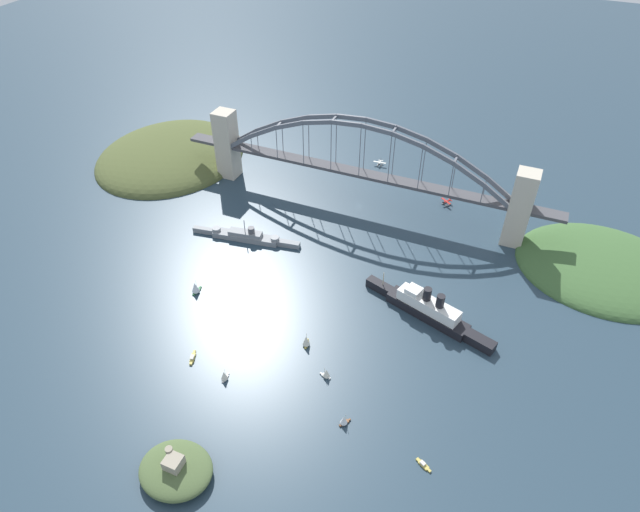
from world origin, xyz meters
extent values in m
plane|color=#283D4C|center=(0.00, 0.00, 0.00)|extent=(1400.00, 1400.00, 0.00)
cube|color=beige|center=(-116.81, 0.00, 28.80)|extent=(15.24, 15.18, 57.59)
cube|color=beige|center=(116.81, 0.00, 28.80)|extent=(15.24, 15.18, 57.59)
cube|color=#47474C|center=(0.00, 0.00, 29.24)|extent=(218.37, 11.37, 2.40)
cube|color=#47474C|center=(-136.43, 0.00, 29.24)|extent=(24.00, 11.37, 2.40)
cube|color=#47474C|center=(136.43, 0.00, 29.24)|extent=(24.00, 11.37, 2.40)
cube|color=slate|center=(-101.70, -5.12, 36.73)|extent=(24.37, 1.80, 17.65)
cube|color=slate|center=(-79.10, -5.12, 50.05)|extent=(24.07, 1.80, 14.50)
cube|color=slate|center=(-56.50, -5.12, 60.04)|extent=(23.71, 1.80, 11.33)
cube|color=slate|center=(-33.90, -5.12, 66.70)|extent=(23.29, 1.80, 8.12)
cube|color=slate|center=(-11.30, -5.12, 70.03)|extent=(22.83, 1.80, 4.86)
cube|color=slate|center=(11.30, -5.12, 70.03)|extent=(22.83, 1.80, 4.86)
cube|color=slate|center=(33.90, -5.12, 66.70)|extent=(23.29, 1.80, 8.12)
cube|color=slate|center=(56.50, -5.12, 60.04)|extent=(23.71, 1.80, 11.33)
cube|color=slate|center=(79.10, -5.12, 50.05)|extent=(24.07, 1.80, 14.50)
cube|color=slate|center=(101.70, -5.12, 36.73)|extent=(24.37, 1.80, 17.65)
cube|color=slate|center=(-101.70, 5.12, 36.73)|extent=(24.37, 1.80, 17.65)
cube|color=slate|center=(-79.10, 5.12, 50.05)|extent=(24.07, 1.80, 14.50)
cube|color=slate|center=(-56.50, 5.12, 60.04)|extent=(23.71, 1.80, 11.33)
cube|color=slate|center=(-33.90, 5.12, 66.70)|extent=(23.29, 1.80, 8.12)
cube|color=slate|center=(-11.30, 5.12, 70.03)|extent=(22.83, 1.80, 4.86)
cube|color=slate|center=(11.30, 5.12, 70.03)|extent=(22.83, 1.80, 4.86)
cube|color=slate|center=(33.90, 5.12, 66.70)|extent=(23.29, 1.80, 8.12)
cube|color=slate|center=(56.50, 5.12, 60.04)|extent=(23.71, 1.80, 11.33)
cube|color=slate|center=(79.10, 5.12, 50.05)|extent=(24.07, 1.80, 14.50)
cube|color=slate|center=(101.70, 5.12, 36.73)|extent=(24.37, 1.80, 17.65)
cube|color=slate|center=(-113.00, 0.00, 29.24)|extent=(1.40, 10.23, 1.40)
cube|color=slate|center=(-67.80, 0.00, 55.88)|extent=(1.40, 10.23, 1.40)
cube|color=slate|center=(-22.60, 0.00, 69.20)|extent=(1.40, 10.23, 1.40)
cube|color=slate|center=(22.60, 0.00, 69.20)|extent=(1.40, 10.23, 1.40)
cube|color=slate|center=(67.80, 0.00, 55.88)|extent=(1.40, 10.23, 1.40)
cube|color=slate|center=(113.00, 0.00, 29.24)|extent=(1.40, 10.23, 1.40)
cylinder|color=slate|center=(-90.40, -5.12, 37.33)|extent=(0.56, 0.56, 13.78)
cylinder|color=slate|center=(-90.40, 5.12, 37.33)|extent=(0.56, 0.56, 13.78)
cylinder|color=slate|center=(-67.80, -5.12, 43.16)|extent=(0.56, 0.56, 25.44)
cylinder|color=slate|center=(-67.80, 5.12, 43.16)|extent=(0.56, 0.56, 25.44)
cylinder|color=slate|center=(-45.20, -5.12, 47.32)|extent=(0.56, 0.56, 33.76)
cylinder|color=slate|center=(-45.20, 5.12, 47.32)|extent=(0.56, 0.56, 33.76)
cylinder|color=slate|center=(-22.60, -5.12, 49.82)|extent=(0.56, 0.56, 38.75)
cylinder|color=slate|center=(-22.60, 5.12, 49.82)|extent=(0.56, 0.56, 38.75)
cylinder|color=slate|center=(0.00, -5.12, 50.65)|extent=(0.56, 0.56, 40.42)
cylinder|color=slate|center=(0.00, 5.12, 50.65)|extent=(0.56, 0.56, 40.42)
cylinder|color=slate|center=(22.60, -5.12, 49.82)|extent=(0.56, 0.56, 38.75)
cylinder|color=slate|center=(22.60, 5.12, 49.82)|extent=(0.56, 0.56, 38.75)
cylinder|color=slate|center=(45.20, -5.12, 47.32)|extent=(0.56, 0.56, 33.76)
cylinder|color=slate|center=(45.20, 5.12, 47.32)|extent=(0.56, 0.56, 33.76)
cylinder|color=slate|center=(67.80, -5.12, 43.16)|extent=(0.56, 0.56, 25.44)
cylinder|color=slate|center=(67.80, 5.12, 43.16)|extent=(0.56, 0.56, 25.44)
cylinder|color=slate|center=(90.40, -5.12, 37.33)|extent=(0.56, 0.56, 13.78)
cylinder|color=slate|center=(90.40, 5.12, 37.33)|extent=(0.56, 0.56, 13.78)
ellipsoid|color=#3D6033|center=(-179.40, 6.83, 0.00)|extent=(116.30, 100.92, 20.40)
ellipsoid|color=#4C562D|center=(181.01, -4.89, 0.00)|extent=(124.84, 139.99, 30.33)
ellipsoid|color=#756B5B|center=(152.93, -43.39, 0.00)|extent=(43.69, 42.00, 16.68)
cube|color=black|center=(-79.91, 97.51, 3.05)|extent=(55.07, 27.29, 6.09)
cube|color=black|center=(-45.49, 86.43, 3.05)|extent=(19.10, 11.41, 6.09)
cube|color=black|center=(-114.33, 108.58, 3.05)|extent=(19.48, 12.59, 6.09)
cube|color=white|center=(-79.91, 97.51, 9.76)|extent=(41.65, 21.54, 7.33)
cube|color=white|center=(-69.26, 94.08, 15.02)|extent=(11.10, 10.75, 3.20)
cylinder|color=black|center=(-77.97, 96.88, 17.61)|extent=(5.05, 5.05, 8.37)
cylinder|color=black|center=(-86.69, 99.69, 17.61)|extent=(5.05, 5.05, 8.37)
cylinder|color=tan|center=(-47.64, 87.13, 11.09)|extent=(0.50, 0.50, 10.00)
cube|color=gray|center=(61.01, 73.46, 2.00)|extent=(49.65, 16.09, 4.00)
cube|color=gray|center=(93.23, 78.46, 2.00)|extent=(16.71, 6.36, 4.00)
cube|color=gray|center=(28.80, 68.45, 2.00)|extent=(16.83, 7.13, 4.00)
cube|color=gray|center=(61.01, 73.46, 5.50)|extent=(25.23, 10.61, 2.99)
cylinder|color=gray|center=(83.16, 76.90, 5.10)|extent=(6.07, 6.07, 2.20)
cylinder|color=gray|center=(38.87, 70.01, 5.10)|extent=(6.07, 6.07, 2.20)
cylinder|color=gray|center=(61.01, 73.46, 11.99)|extent=(0.60, 0.60, 10.00)
cylinder|color=#4C4C51|center=(56.18, 72.71, 9.19)|extent=(4.77, 4.77, 4.40)
ellipsoid|color=#4C6038|center=(2.32, 245.59, 4.00)|extent=(35.88, 31.21, 7.99)
cube|color=#9E937F|center=(2.32, 245.59, 9.90)|extent=(8.00, 8.00, 7.00)
cylinder|color=gray|center=(6.82, 242.09, 10.25)|extent=(3.60, 3.60, 7.70)
cylinder|color=#B7B7B2|center=(-64.44, -27.21, 0.45)|extent=(4.62, 5.65, 0.90)
cylinder|color=#B7B7B2|center=(-61.65, -29.35, 0.45)|extent=(4.62, 5.65, 0.90)
cylinder|color=black|center=(-64.44, -27.21, 1.59)|extent=(0.14, 0.14, 1.37)
cylinder|color=black|center=(-61.65, -29.35, 1.59)|extent=(0.14, 0.14, 1.37)
ellipsoid|color=#B21E19|center=(-63.04, -28.28, 2.99)|extent=(5.95, 7.15, 1.44)
cylinder|color=black|center=(-60.88, -25.46, 2.99)|extent=(1.57, 1.47, 1.37)
cube|color=#B21E19|center=(-62.44, -27.50, 3.60)|extent=(9.10, 7.53, 0.20)
cube|color=#B21E19|center=(-65.16, -31.04, 3.13)|extent=(3.73, 3.22, 0.12)
cube|color=black|center=(-65.16, -31.04, 4.46)|extent=(0.76, 0.95, 1.50)
cylinder|color=#B7B7B2|center=(3.21, -65.52, 0.45)|extent=(1.27, 5.39, 0.90)
cylinder|color=#B7B7B2|center=(6.16, -65.31, 0.45)|extent=(1.27, 5.39, 0.90)
cylinder|color=black|center=(3.21, -65.52, 1.45)|extent=(0.14, 0.14, 1.11)
cylinder|color=black|center=(6.16, -65.31, 1.45)|extent=(0.14, 0.14, 1.11)
ellipsoid|color=silver|center=(4.69, -65.42, 2.76)|extent=(2.01, 7.57, 1.49)
cylinder|color=black|center=(4.45, -62.06, 2.76)|extent=(1.47, 0.90, 1.42)
cube|color=silver|center=(4.62, -64.48, 3.39)|extent=(11.04, 2.46, 0.20)
cube|color=silver|center=(4.92, -68.70, 2.91)|extent=(4.23, 1.39, 0.12)
cube|color=black|center=(4.92, -68.70, 4.25)|extent=(0.20, 1.11, 1.50)
cube|color=gold|center=(-104.01, 195.31, 0.47)|extent=(5.86, 4.56, 0.94)
cube|color=gold|center=(-107.20, 196.99, 0.47)|extent=(2.19, 1.96, 0.94)
cube|color=gold|center=(-100.83, 193.63, 0.47)|extent=(2.30, 2.19, 0.94)
cube|color=beige|center=(-103.42, 195.00, 1.42)|extent=(3.25, 2.89, 0.97)
cube|color=gold|center=(-20.89, 147.58, 0.38)|extent=(3.15, 5.03, 0.75)
cube|color=gold|center=(-20.19, 144.55, 0.38)|extent=(1.30, 1.73, 0.75)
cube|color=gold|center=(-21.58, 150.61, 0.38)|extent=(1.49, 1.78, 0.75)
cylinder|color=tan|center=(-20.80, 147.20, 4.92)|extent=(0.16, 0.16, 8.32)
cone|color=silver|center=(-21.10, 148.53, 4.50)|extent=(5.12, 5.12, 6.66)
cube|color=silver|center=(-39.96, 164.91, 0.48)|extent=(4.42, 2.75, 0.95)
cube|color=silver|center=(-37.28, 164.33, 0.48)|extent=(1.52, 1.14, 0.95)
cube|color=silver|center=(-42.63, 165.49, 0.48)|extent=(1.56, 1.31, 0.95)
cylinder|color=tan|center=(-39.62, 164.84, 4.09)|extent=(0.16, 0.16, 6.26)
cone|color=silver|center=(-40.79, 165.09, 3.77)|extent=(4.47, 4.47, 5.01)
cube|color=brown|center=(-60.83, 188.31, 0.49)|extent=(3.77, 4.53, 0.98)
cube|color=brown|center=(-62.29, 185.93, 0.49)|extent=(1.44, 1.62, 0.98)
cube|color=brown|center=(-59.36, 190.68, 0.49)|extent=(1.58, 1.71, 0.98)
cylinder|color=tan|center=(-61.01, 188.01, 4.08)|extent=(0.16, 0.16, 6.21)
cone|color=white|center=(-60.37, 189.05, 3.77)|extent=(5.29, 5.29, 4.97)
cube|color=silver|center=(10.17, 187.77, 0.38)|extent=(2.11, 4.22, 0.75)
cube|color=silver|center=(10.24, 184.99, 0.38)|extent=(0.93, 1.41, 0.75)
cube|color=silver|center=(10.10, 190.55, 0.38)|extent=(1.11, 1.42, 0.75)
cylinder|color=tan|center=(10.18, 187.42, 4.09)|extent=(0.16, 0.16, 6.67)
cone|color=silver|center=(10.15, 188.64, 3.75)|extent=(3.92, 3.92, 5.34)
cube|color=#2D6B3D|center=(63.21, 134.52, 0.44)|extent=(2.77, 5.44, 0.88)
cube|color=#2D6B3D|center=(63.13, 130.93, 0.44)|extent=(1.23, 1.82, 0.88)
cube|color=#2D6B3D|center=(63.28, 138.10, 0.44)|extent=(1.47, 1.82, 0.88)
cylinder|color=tan|center=(63.20, 134.07, 5.21)|extent=(0.16, 0.16, 8.66)
cone|color=white|center=(63.23, 135.64, 4.78)|extent=(5.04, 5.04, 6.93)
cube|color=gold|center=(34.70, 182.88, 0.60)|extent=(4.36, 6.70, 1.20)
cube|color=gold|center=(36.13, 178.95, 0.60)|extent=(1.94, 2.41, 1.20)
cube|color=gold|center=(33.28, 186.81, 0.60)|extent=(2.18, 2.50, 1.20)
cube|color=beige|center=(34.43, 183.62, 1.83)|extent=(2.85, 3.59, 1.26)
camera|label=1|loc=(-112.60, 341.93, 246.04)|focal=30.82mm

